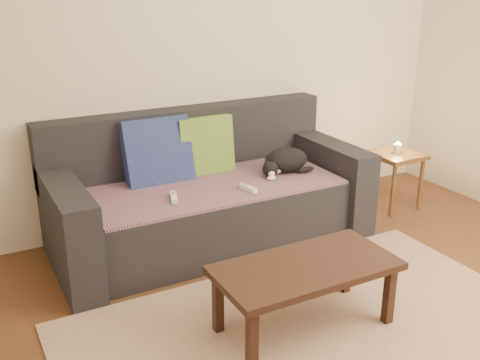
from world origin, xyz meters
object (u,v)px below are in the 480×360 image
object	(u,v)px
wii_remote_b	(248,188)
coffee_table	(306,273)
sofa	(208,198)
wii_remote_a	(174,197)
cat	(285,161)
side_table	(396,162)

from	to	relation	value
wii_remote_b	coffee_table	distance (m)	0.91
sofa	wii_remote_a	bearing A→B (deg)	-146.18
coffee_table	cat	bearing A→B (deg)	62.65
sofa	side_table	distance (m)	1.56
coffee_table	sofa	bearing A→B (deg)	89.37
cat	wii_remote_b	xyz separation A→B (m)	(-0.41, -0.20, -0.07)
sofa	coffee_table	xyz separation A→B (m)	(-0.01, -1.19, 0.02)
wii_remote_b	wii_remote_a	bearing A→B (deg)	69.80
sofa	coffee_table	size ratio (longest dim) A/B	2.26
cat	wii_remote_a	xyz separation A→B (m)	(-0.88, -0.12, -0.07)
wii_remote_b	sofa	bearing A→B (deg)	14.98
wii_remote_b	coffee_table	world-z (taller)	wii_remote_b
sofa	wii_remote_b	size ratio (longest dim) A/B	14.00
cat	wii_remote_b	size ratio (longest dim) A/B	2.77
wii_remote_a	cat	bearing A→B (deg)	-64.50
wii_remote_a	side_table	size ratio (longest dim) A/B	0.34
sofa	side_table	world-z (taller)	sofa
side_table	coffee_table	distance (m)	1.88
cat	coffee_table	world-z (taller)	cat
wii_remote_a	coffee_table	bearing A→B (deg)	-144.09
cat	side_table	distance (m)	1.01
sofa	cat	bearing A→B (deg)	-10.44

